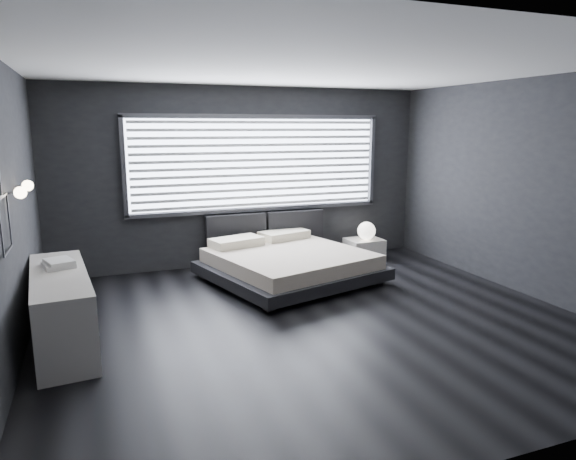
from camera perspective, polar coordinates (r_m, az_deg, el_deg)
name	(u,v)px	position (r m, az deg, el deg)	size (l,w,h in m)	color
room	(316,200)	(5.62, 3.09, 3.40)	(6.04, 6.00, 2.80)	black
window	(258,164)	(8.18, -3.31, 7.38)	(4.14, 0.09, 1.52)	white
headboard	(266,228)	(8.30, -2.46, 0.20)	(1.96, 0.16, 0.52)	black
sconce_near	(20,193)	(5.21, -27.64, 3.70)	(0.18, 0.11, 0.11)	silver
sconce_far	(27,186)	(5.80, -26.98, 4.42)	(0.18, 0.11, 0.11)	silver
wall_art_lower	(5,224)	(4.91, -28.91, 0.57)	(0.01, 0.48, 0.48)	#47474C
bed	(289,263)	(7.40, 0.06, -3.66)	(2.61, 2.54, 0.56)	black
nightstand	(364,249)	(8.72, 8.45, -2.08)	(0.57, 0.48, 0.33)	silver
orb_lamp	(366,231)	(8.62, 8.71, -0.09)	(0.30, 0.30, 0.30)	white
dresser	(62,308)	(5.73, -23.82, -7.96)	(0.70, 1.92, 0.75)	silver
book_stack	(59,263)	(5.86, -24.13, -3.38)	(0.36, 0.43, 0.08)	silver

